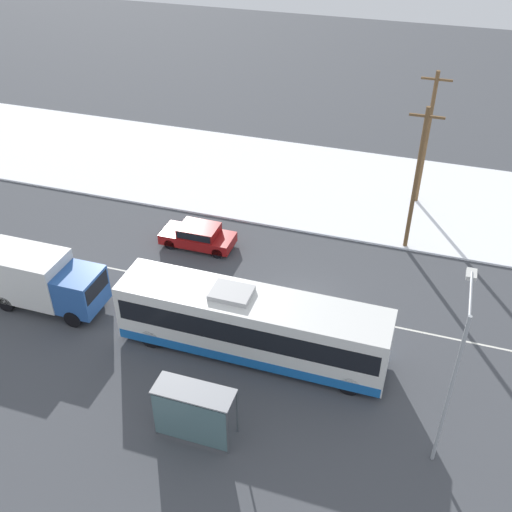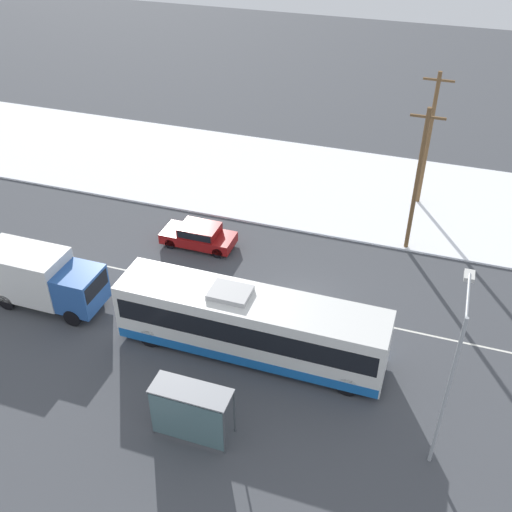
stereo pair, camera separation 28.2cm
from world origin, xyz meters
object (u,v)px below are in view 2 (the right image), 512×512
at_px(sedan_car, 199,235).
at_px(bus_shelter, 189,408).
at_px(box_truck, 41,277).
at_px(pedestrian_at_stop, 188,392).
at_px(utility_pole_roadside, 417,180).
at_px(utility_pole_snowlot, 429,139).
at_px(streetlamp, 453,363).
at_px(city_bus, 250,324).

relative_size(sedan_car, bus_shelter, 1.34).
height_order(box_truck, pedestrian_at_stop, box_truck).
relative_size(utility_pole_roadside, utility_pole_snowlot, 0.99).
height_order(sedan_car, streetlamp, streetlamp).
bearing_deg(bus_shelter, utility_pole_snowlot, 73.65).
height_order(box_truck, sedan_car, box_truck).
relative_size(city_bus, bus_shelter, 3.90).
bearing_deg(box_truck, city_bus, 0.10).
xyz_separation_m(bus_shelter, utility_pole_roadside, (6.37, 16.30, 2.76)).
bearing_deg(box_truck, utility_pole_snowlot, 44.54).
height_order(city_bus, utility_pole_roadside, utility_pole_roadside).
bearing_deg(city_bus, utility_pole_snowlot, 70.67).
height_order(city_bus, sedan_car, city_bus).
height_order(streetlamp, utility_pole_snowlot, utility_pole_snowlot).
xyz_separation_m(city_bus, box_truck, (-11.02, -0.02, 0.01)).
height_order(city_bus, streetlamp, streetlamp).
xyz_separation_m(utility_pole_roadside, utility_pole_snowlot, (0.05, 5.60, 0.06)).
height_order(city_bus, bus_shelter, city_bus).
bearing_deg(utility_pole_roadside, city_bus, -117.73).
relative_size(pedestrian_at_stop, streetlamp, 0.23).
xyz_separation_m(box_truck, utility_pole_snowlot, (16.83, 16.56, 2.86)).
height_order(pedestrian_at_stop, streetlamp, streetlamp).
bearing_deg(streetlamp, utility_pole_snowlot, 97.80).
distance_m(bus_shelter, streetlamp, 9.87).
bearing_deg(utility_pole_roadside, streetlamp, -78.88).
bearing_deg(box_truck, pedestrian_at_stop, -22.42).
bearing_deg(utility_pole_roadside, utility_pole_snowlot, 89.48).
height_order(bus_shelter, utility_pole_snowlot, utility_pole_snowlot).
relative_size(city_bus, box_truck, 2.03).
height_order(city_bus, box_truck, city_bus).
distance_m(sedan_car, utility_pole_roadside, 12.57).
bearing_deg(pedestrian_at_stop, utility_pole_snowlot, 70.93).
height_order(sedan_car, utility_pole_roadside, utility_pole_roadside).
relative_size(box_truck, utility_pole_snowlot, 0.70).
bearing_deg(utility_pole_roadside, sedan_car, -162.56).
bearing_deg(streetlamp, pedestrian_at_stop, -172.79).
distance_m(sedan_car, streetlamp, 17.84).
relative_size(box_truck, utility_pole_roadside, 0.71).
bearing_deg(sedan_car, box_truck, 54.15).
height_order(pedestrian_at_stop, utility_pole_roadside, utility_pole_roadside).
bearing_deg(box_truck, streetlamp, -8.11).
distance_m(city_bus, utility_pole_roadside, 12.68).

